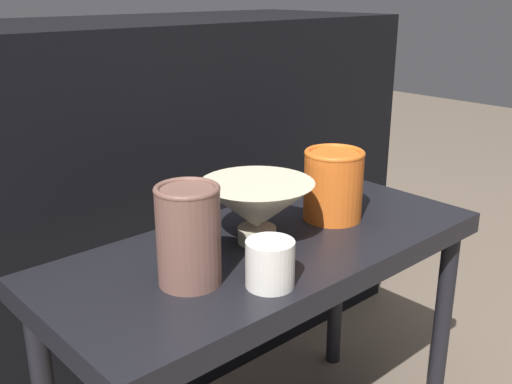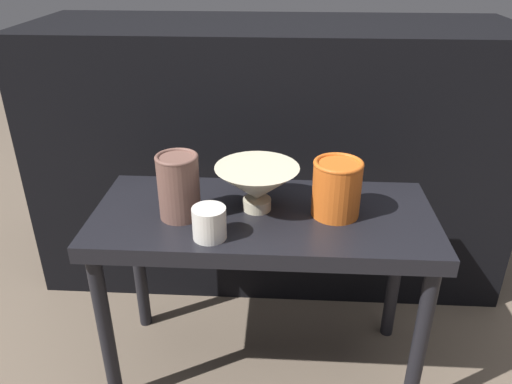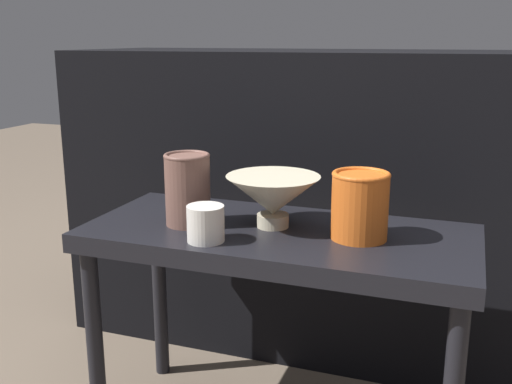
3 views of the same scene
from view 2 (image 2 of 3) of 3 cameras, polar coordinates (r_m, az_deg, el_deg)
name	(u,v)px [view 2 (image 2 of 3)]	position (r m, az deg, el deg)	size (l,w,h in m)	color
ground_plane	(262,363)	(1.49, 0.73, -18.94)	(8.00, 8.00, 0.00)	#6B5B4C
table	(263,234)	(1.22, 0.85, -4.77)	(0.81, 0.36, 0.49)	black
couch_backdrop	(271,152)	(1.70, 1.68, 4.54)	(1.50, 0.50, 0.84)	black
bowl	(257,184)	(1.17, 0.12, 0.92)	(0.20, 0.20, 0.11)	beige
vase_textured_left	(179,186)	(1.15, -8.84, 0.74)	(0.10, 0.10, 0.15)	brown
vase_colorful_right	(337,187)	(1.16, 9.21, 0.56)	(0.11, 0.11, 0.14)	orange
cup	(209,223)	(1.08, -5.36, -3.54)	(0.07, 0.07, 0.07)	silver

